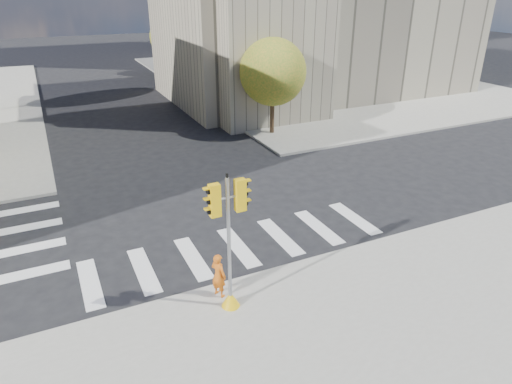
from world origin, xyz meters
The scene contains 10 objects.
ground centered at (0.00, 0.00, 0.00)m, with size 160.00×160.00×0.00m, color black.
sidewalk_far_right centered at (20.00, 26.00, 0.07)m, with size 28.00×40.00×0.15m, color gray.
civic_building centered at (15.59, 19.12, 7.26)m, with size 26.00×16.00×19.39m.
tree_re_near centered at (7.50, 10.00, 4.05)m, with size 4.20×4.20×6.16m.
tree_re_mid centered at (7.50, 22.00, 4.35)m, with size 4.60×4.60×6.66m.
tree_re_far centered at (7.50, 34.00, 3.87)m, with size 4.00×4.00×5.88m.
lamp_near centered at (8.00, 14.00, 4.58)m, with size 0.35×0.18×8.11m.
lamp_far centered at (8.00, 28.00, 4.58)m, with size 0.35×0.18×8.11m.
traffic_signal centered at (-1.75, -5.25, 2.00)m, with size 1.07×0.56×4.37m.
photographer centered at (-1.87, -4.60, 0.90)m, with size 0.55×0.36×1.50m, color #C35912.
Camera 1 is at (-5.86, -15.72, 9.17)m, focal length 32.00 mm.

